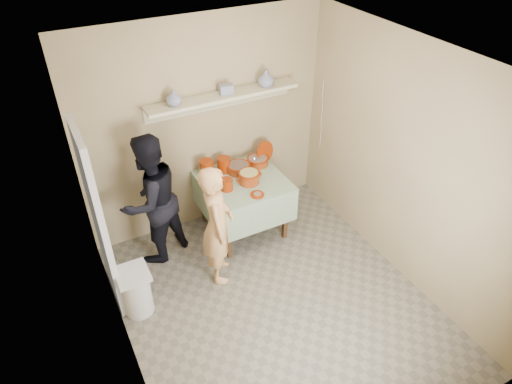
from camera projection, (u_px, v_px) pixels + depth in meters
ground at (276, 304)px, 4.86m from camera, size 3.50×3.50×0.00m
tile_panel at (99, 222)px, 4.40m from camera, size 0.06×0.70×2.00m
plate_stack_a at (207, 169)px, 5.42m from camera, size 0.16×0.16×0.22m
plate_stack_b at (224, 165)px, 5.52m from camera, size 0.15×0.15×0.19m
bowl_stack at (227, 185)px, 5.21m from camera, size 0.14×0.14×0.14m
empty_bowl at (215, 180)px, 5.37m from camera, size 0.18×0.18×0.05m
propped_lid at (265, 151)px, 5.72m from camera, size 0.28×0.14×0.27m
vase_right at (266, 78)px, 5.21m from camera, size 0.22×0.22×0.20m
vase_left at (173, 97)px, 4.82m from camera, size 0.24×0.24×0.17m
ceramic_box at (226, 89)px, 5.08m from camera, size 0.16×0.12×0.11m
person_cook at (217, 225)px, 4.81m from camera, size 0.50×0.61×1.43m
person_helper at (151, 200)px, 5.04m from camera, size 0.95×0.87×1.58m
room_shell at (281, 180)px, 3.91m from camera, size 3.04×3.54×2.62m
serving_table at (243, 188)px, 5.49m from camera, size 0.97×0.97×0.76m
cazuela_meat_a at (238, 168)px, 5.53m from camera, size 0.30×0.30×0.10m
cazuela_meat_b at (258, 161)px, 5.66m from camera, size 0.28×0.28×0.10m
ladle at (255, 159)px, 5.59m from camera, size 0.08×0.26×0.19m
cazuela_rice at (249, 177)px, 5.32m from camera, size 0.33×0.25×0.14m
front_plate at (257, 195)px, 5.16m from camera, size 0.16×0.16×0.03m
wall_shelf at (223, 97)px, 5.14m from camera, size 1.80×0.25×0.21m
trash_bin at (136, 291)px, 4.63m from camera, size 0.32×0.32×0.56m
electrical_cord at (322, 114)px, 5.74m from camera, size 0.01×0.05×0.90m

